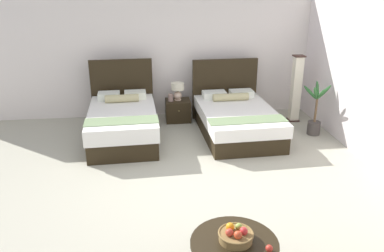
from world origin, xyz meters
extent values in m
cube|color=#A7A390|center=(0.00, 0.00, -0.01)|extent=(9.60, 10.27, 0.02)
cube|color=white|center=(0.00, 3.34, 1.32)|extent=(9.60, 0.12, 2.64)
cube|color=silver|center=(3.00, 0.40, 1.32)|extent=(0.12, 5.87, 2.64)
cube|color=black|center=(-1.09, 1.87, 0.16)|extent=(1.26, 2.04, 0.33)
cube|color=white|center=(-1.09, 1.87, 0.46)|extent=(1.30, 2.09, 0.27)
cube|color=black|center=(-1.13, 2.90, 0.67)|extent=(1.27, 0.11, 1.34)
cube|color=white|center=(-1.38, 2.60, 0.67)|extent=(0.44, 0.32, 0.14)
cube|color=white|center=(-0.86, 2.62, 0.67)|extent=(0.44, 0.32, 0.14)
cylinder|color=tan|center=(-1.11, 2.37, 0.67)|extent=(0.66, 0.18, 0.15)
cube|color=#71885E|center=(-1.07, 1.28, 0.60)|extent=(1.26, 0.46, 0.01)
cube|color=black|center=(1.09, 1.87, 0.15)|extent=(1.40, 2.13, 0.31)
cube|color=white|center=(1.09, 1.87, 0.42)|extent=(1.45, 2.17, 0.23)
cube|color=black|center=(1.05, 2.94, 0.64)|extent=(1.41, 0.11, 1.29)
cube|color=white|center=(0.77, 2.64, 0.60)|extent=(0.49, 0.32, 0.14)
cube|color=white|center=(1.35, 2.66, 0.60)|extent=(0.49, 0.32, 0.14)
cylinder|color=tan|center=(1.07, 2.41, 0.61)|extent=(0.73, 0.18, 0.15)
cube|color=#71885E|center=(1.11, 1.23, 0.54)|extent=(1.40, 0.43, 0.01)
cube|color=black|center=(0.02, 2.83, 0.23)|extent=(0.52, 0.46, 0.45)
sphere|color=tan|center=(0.02, 2.59, 0.30)|extent=(0.02, 0.02, 0.02)
cylinder|color=beige|center=(0.02, 2.85, 0.46)|extent=(0.14, 0.14, 0.02)
ellipsoid|color=beige|center=(0.02, 2.85, 0.56)|extent=(0.17, 0.17, 0.17)
cylinder|color=#99844C|center=(0.02, 2.85, 0.66)|extent=(0.02, 0.02, 0.04)
cylinder|color=beige|center=(0.02, 2.85, 0.75)|extent=(0.27, 0.27, 0.14)
cylinder|color=gray|center=(-0.13, 2.79, 0.53)|extent=(0.11, 0.11, 0.15)
torus|color=gray|center=(-0.13, 2.79, 0.61)|extent=(0.10, 0.10, 0.01)
cylinder|color=black|center=(0.17, -1.91, 0.44)|extent=(0.87, 0.87, 0.04)
cylinder|color=olive|center=(0.19, -1.89, 0.50)|extent=(0.33, 0.33, 0.09)
torus|color=olive|center=(0.19, -1.89, 0.54)|extent=(0.35, 0.35, 0.02)
sphere|color=red|center=(0.26, -1.91, 0.57)|extent=(0.08, 0.08, 0.08)
sphere|color=#89A442|center=(0.23, -1.82, 0.57)|extent=(0.07, 0.07, 0.07)
sphere|color=orange|center=(0.14, -1.83, 0.57)|extent=(0.08, 0.08, 0.08)
sphere|color=#B63728|center=(0.12, -1.91, 0.57)|extent=(0.08, 0.08, 0.08)
sphere|color=#C14122|center=(0.19, -1.96, 0.57)|extent=(0.08, 0.08, 0.08)
sphere|color=red|center=(0.47, -2.08, 0.49)|extent=(0.07, 0.07, 0.07)
cube|color=#3B231D|center=(2.48, 2.53, 0.01)|extent=(0.22, 0.22, 0.03)
cube|color=#ECE3C8|center=(2.48, 2.53, 0.71)|extent=(0.18, 0.18, 1.35)
cube|color=#3B231D|center=(2.48, 2.53, 1.39)|extent=(0.22, 0.22, 0.02)
cylinder|color=#463F3C|center=(2.60, 1.73, 0.13)|extent=(0.25, 0.25, 0.26)
cylinder|color=brown|center=(2.60, 1.73, 0.49)|extent=(0.04, 0.04, 0.47)
ellipsoid|color=#2C5E2D|center=(2.72, 1.73, 0.85)|extent=(0.29, 0.07, 0.30)
ellipsoid|color=#2C5E2D|center=(2.65, 1.87, 0.86)|extent=(0.15, 0.33, 0.33)
ellipsoid|color=#2C5E2D|center=(2.49, 1.83, 0.82)|extent=(0.25, 0.26, 0.28)
ellipsoid|color=#2C5E2D|center=(2.51, 1.64, 0.86)|extent=(0.22, 0.24, 0.34)
ellipsoid|color=#2C5E2D|center=(2.61, 1.62, 0.85)|extent=(0.09, 0.26, 0.29)
camera|label=1|loc=(-0.61, -4.92, 2.86)|focal=35.87mm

